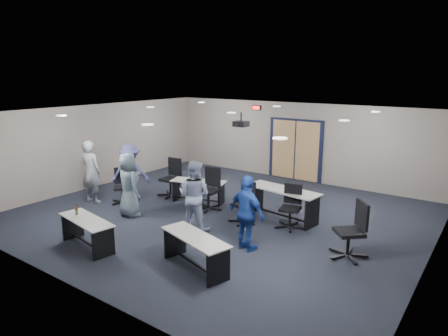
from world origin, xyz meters
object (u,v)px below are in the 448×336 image
Objects in this scene: person_gray at (91,172)px; table_front_right at (195,247)px; chair_back_a at (170,178)px; table_back_right at (283,199)px; table_front_left at (87,228)px; person_plaid at (129,185)px; table_back_left at (199,187)px; person_lightblue at (194,195)px; chair_back_c at (243,203)px; person_back at (131,173)px; chair_loose_right at (349,230)px; chair_back_b at (208,189)px; chair_back_d at (290,207)px; chair_loose_left at (122,186)px; person_navy at (247,213)px.

table_front_right is at bearing 152.25° from person_gray.
table_back_right is at bearing -0.30° from chair_back_a.
person_plaid is at bearing 122.12° from table_front_left.
chair_back_a is at bearing 165.22° from table_back_left.
person_lightblue is (-1.41, -1.83, 0.30)m from table_back_right.
chair_back_a is at bearing 174.61° from chair_back_c.
person_lightblue reaches higher than table_back_right.
person_plaid is at bearing 99.87° from person_back.
chair_back_c is (3.02, -0.59, -0.06)m from chair_back_a.
chair_loose_right reaches higher than table_back_left.
table_front_right is at bearing -62.61° from chair_back_b.
table_back_right is 1.94× the size of chair_back_d.
person_back reaches higher than chair_back_d.
person_gray reaches higher than person_plaid.
chair_back_a is (-3.71, -0.21, 0.03)m from table_back_right.
chair_loose_left is at bearing 33.29° from person_back.
table_back_left is 1.60× the size of chair_back_c.
table_back_right is at bearing 123.23° from chair_back_d.
chair_loose_left is at bearing -178.73° from chair_back_d.
table_back_right is 1.78× the size of chair_back_b.
table_front_right is 3.00m from chair_back_d.
chair_back_d reaches higher than table_back_left.
person_navy reaches higher than table_back_left.
chair_loose_right reaches higher than chair_back_b.
chair_back_b is at bearing -75.65° from person_lightblue.
chair_back_d reaches higher than chair_back_c.
person_navy is at bearing 133.67° from person_back.
chair_loose_right is 0.70× the size of person_lightblue.
chair_loose_left is 0.99m from person_gray.
chair_back_d is 1.84m from chair_loose_right.
chair_loose_right is at bearing 144.78° from person_back.
person_back is at bearing -153.55° from person_gray.
chair_back_c is at bearing 151.42° from person_back.
table_back_left is at bearing 163.59° from chair_back_d.
chair_back_d is at bearing -4.15° from chair_back_b.
chair_back_a is 1.23m from person_back.
table_back_left is 1.45× the size of chair_back_a.
person_back is at bearing -26.59° from person_plaid.
chair_loose_right is at bearing -179.54° from person_lightblue.
chair_loose_right is (4.75, 2.80, 0.15)m from table_front_left.
chair_loose_right reaches higher than chair_back_c.
person_back reaches higher than chair_back_c.
person_gray reaches higher than person_lightblue.
person_navy is (0.24, -2.09, 0.27)m from table_back_right.
chair_back_a is (-3.60, 3.18, 0.12)m from table_front_right.
table_back_right is at bearing -69.74° from person_navy.
person_back reaches higher than person_plaid.
person_navy is at bearing -107.05° from chair_loose_right.
person_lightblue is (-1.84, -1.40, 0.32)m from chair_back_d.
chair_back_c is at bearing 118.80° from table_front_right.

